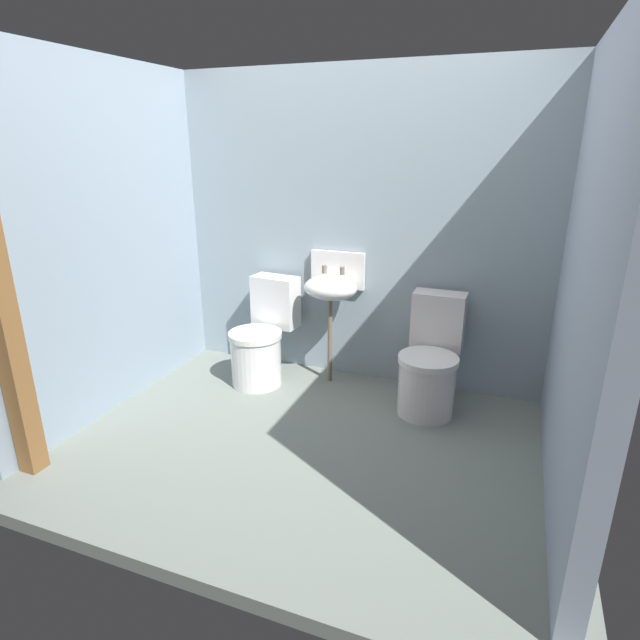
{
  "coord_description": "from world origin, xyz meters",
  "views": [
    {
      "loc": [
        1.1,
        -2.61,
        1.76
      ],
      "look_at": [
        0.0,
        0.25,
        0.7
      ],
      "focal_mm": 28.88,
      "sensor_mm": 36.0,
      "label": 1
    }
  ],
  "objects": [
    {
      "name": "toilet_right",
      "position": [
        0.65,
        0.66,
        0.32
      ],
      "size": [
        0.41,
        0.6,
        0.78
      ],
      "rotation": [
        0.0,
        0.0,
        3.12
      ],
      "color": "white",
      "rests_on": "ground"
    },
    {
      "name": "ground_plane",
      "position": [
        0.0,
        0.0,
        -0.04
      ],
      "size": [
        3.19,
        2.42,
        0.08
      ],
      "primitive_type": "cube",
      "color": "slate"
    },
    {
      "name": "wall_back",
      "position": [
        0.0,
        1.06,
        1.14
      ],
      "size": [
        3.19,
        0.1,
        2.28
      ],
      "primitive_type": "cube",
      "color": "#8C9DA7",
      "rests_on": "ground"
    },
    {
      "name": "wall_right",
      "position": [
        1.45,
        0.1,
        1.14
      ],
      "size": [
        0.1,
        2.22,
        2.28
      ],
      "primitive_type": "cube",
      "color": "#8C99AB",
      "rests_on": "ground"
    },
    {
      "name": "wall_left",
      "position": [
        -1.45,
        0.1,
        1.14
      ],
      "size": [
        0.1,
        2.22,
        2.28
      ],
      "primitive_type": "cube",
      "color": "#8699A8",
      "rests_on": "ground"
    },
    {
      "name": "sink",
      "position": [
        -0.14,
        0.85,
        0.75
      ],
      "size": [
        0.42,
        0.34,
        0.99
      ],
      "color": "#6E6051",
      "rests_on": "ground"
    },
    {
      "name": "toilet_left",
      "position": [
        -0.63,
        0.66,
        0.32
      ],
      "size": [
        0.44,
        0.63,
        0.78
      ],
      "rotation": [
        0.0,
        0.0,
        3.03
      ],
      "color": "white",
      "rests_on": "ground"
    }
  ]
}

